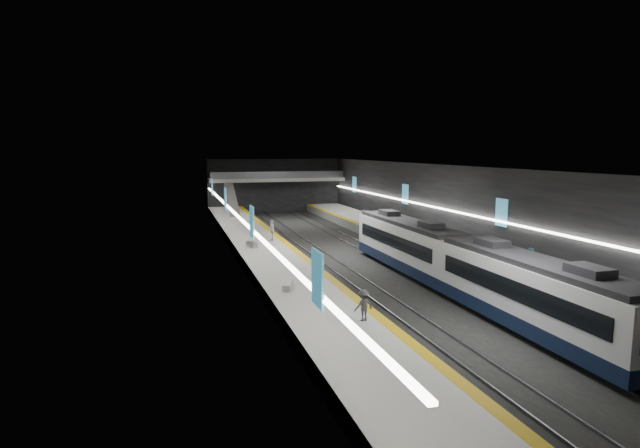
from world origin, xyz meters
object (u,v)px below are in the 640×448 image
object	(u,v)px
bench_left_near	(288,286)
bench_right_far	(367,212)
bench_left_far	(252,245)
bench_right_near	(473,247)
passenger_left_a	(272,231)
train	(457,262)
escalator	(232,199)
passenger_left_b	(363,306)
passenger_right_b	(531,262)
passenger_right_a	(433,233)

from	to	relation	value
bench_left_near	bench_right_far	distance (m)	38.63
bench_left_far	bench_right_near	world-z (taller)	bench_left_far
bench_right_near	passenger_left_a	size ratio (longest dim) A/B	0.85
bench_right_far	train	bearing A→B (deg)	-116.17
bench_left_far	bench_right_near	distance (m)	19.00
escalator	bench_left_near	world-z (taller)	escalator
train	passenger_left_b	world-z (taller)	train
train	escalator	distance (m)	41.43
bench_right_near	bench_right_far	distance (m)	25.70
passenger_right_b	bench_right_far	bearing A→B (deg)	39.87
train	passenger_right_b	distance (m)	5.37
train	bench_left_near	distance (m)	11.18
bench_right_near	passenger_left_b	distance (m)	21.99
train	bench_right_far	bearing A→B (deg)	78.67
train	passenger_right_a	size ratio (longest dim) A/B	15.51
train	bench_left_far	distance (m)	19.04
bench_right_far	passenger_left_b	distance (m)	44.06
bench_left_near	passenger_right_a	distance (m)	19.87
bench_left_far	bench_right_far	distance (m)	26.58
bench_right_near	bench_right_far	size ratio (longest dim) A/B	0.86
bench_right_near	passenger_right_b	distance (m)	9.70
passenger_left_a	bench_right_near	bearing A→B (deg)	61.20
bench_right_far	passenger_left_a	bearing A→B (deg)	-148.15
bench_right_far	passenger_right_b	world-z (taller)	passenger_right_b
bench_left_near	passenger_left_b	world-z (taller)	passenger_left_b
bench_left_near	bench_right_far	xyz separation A→B (m)	(18.11, 34.12, 0.03)
passenger_left_b	bench_left_far	bearing A→B (deg)	-96.72
bench_left_far	bench_right_near	xyz separation A→B (m)	(17.95, -6.22, -0.01)
train	passenger_left_a	world-z (taller)	train
train	escalator	xyz separation A→B (m)	(-10.00, 40.20, 0.70)
bench_left_near	passenger_left_a	world-z (taller)	passenger_left_a
bench_left_near	passenger_right_b	xyz separation A→B (m)	(16.47, -1.12, 0.75)
bench_left_far	passenger_right_a	distance (m)	16.23
bench_right_far	passenger_right_a	xyz separation A→B (m)	(-2.13, -22.33, 0.74)
escalator	bench_left_far	bearing A→B (deg)	-92.51
train	escalator	size ratio (longest dim) A/B	3.76
bench_left_near	passenger_left_b	distance (m)	7.40
passenger_right_b	passenger_left_b	world-z (taller)	passenger_right_b
bench_left_far	passenger_right_b	bearing A→B (deg)	-56.52
bench_left_far	passenger_left_a	bearing A→B (deg)	37.31
train	bench_right_near	xyz separation A→B (m)	(6.87, 9.24, -1.00)
passenger_left_a	passenger_left_b	world-z (taller)	passenger_left_a
bench_left_near	bench_right_far	size ratio (longest dim) A/B	0.87
escalator	bench_left_far	distance (m)	24.83
train	bench_right_near	size ratio (longest dim) A/B	18.33
escalator	passenger_left_b	size ratio (longest dim) A/B	5.05
passenger_right_a	passenger_left_a	world-z (taller)	passenger_right_a
bench_right_far	escalator	bearing A→B (deg)	147.94
escalator	passenger_left_a	world-z (taller)	escalator
bench_left_near	bench_right_far	world-z (taller)	bench_right_far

